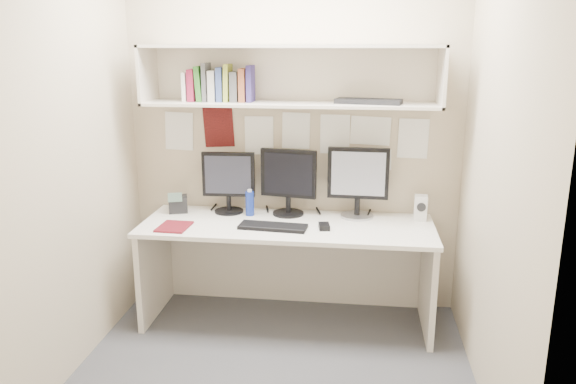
# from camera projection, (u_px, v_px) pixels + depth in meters

# --- Properties ---
(floor) EXTENTS (2.40, 2.00, 0.01)m
(floor) POSITION_uv_depth(u_px,v_px,m) (274.00, 370.00, 3.42)
(floor) COLOR #424247
(floor) RESTS_ON ground
(wall_back) EXTENTS (2.40, 0.02, 2.60)m
(wall_back) POSITION_uv_depth(u_px,v_px,m) (293.00, 133.00, 4.05)
(wall_back) COLOR #B9A98D
(wall_back) RESTS_ON ground
(wall_front) EXTENTS (2.40, 0.02, 2.60)m
(wall_front) POSITION_uv_depth(u_px,v_px,m) (232.00, 214.00, 2.13)
(wall_front) COLOR #B9A98D
(wall_front) RESTS_ON ground
(wall_left) EXTENTS (0.02, 2.00, 2.60)m
(wall_left) POSITION_uv_depth(u_px,v_px,m) (67.00, 156.00, 3.23)
(wall_left) COLOR #B9A98D
(wall_left) RESTS_ON ground
(wall_right) EXTENTS (0.02, 2.00, 2.60)m
(wall_right) POSITION_uv_depth(u_px,v_px,m) (498.00, 167.00, 2.94)
(wall_right) COLOR #B9A98D
(wall_right) RESTS_ON ground
(desk) EXTENTS (2.00, 0.70, 0.73)m
(desk) POSITION_uv_depth(u_px,v_px,m) (287.00, 272.00, 3.95)
(desk) COLOR white
(desk) RESTS_ON floor
(overhead_hutch) EXTENTS (2.00, 0.38, 0.40)m
(overhead_hutch) POSITION_uv_depth(u_px,v_px,m) (291.00, 75.00, 3.80)
(overhead_hutch) COLOR beige
(overhead_hutch) RESTS_ON wall_back
(pinned_papers) EXTENTS (1.92, 0.01, 0.48)m
(pinned_papers) POSITION_uv_depth(u_px,v_px,m) (293.00, 140.00, 4.05)
(pinned_papers) COLOR white
(pinned_papers) RESTS_ON wall_back
(monitor_left) EXTENTS (0.38, 0.21, 0.44)m
(monitor_left) POSITION_uv_depth(u_px,v_px,m) (228.00, 180.00, 4.06)
(monitor_left) COLOR black
(monitor_left) RESTS_ON desk
(monitor_center) EXTENTS (0.41, 0.22, 0.47)m
(monitor_center) POSITION_uv_depth(u_px,v_px,m) (288.00, 179.00, 4.00)
(monitor_center) COLOR black
(monitor_center) RESTS_ON desk
(monitor_right) EXTENTS (0.43, 0.24, 0.50)m
(monitor_right) POSITION_uv_depth(u_px,v_px,m) (358.00, 180.00, 3.94)
(monitor_right) COLOR #A5A5AA
(monitor_right) RESTS_ON desk
(keyboard) EXTENTS (0.46, 0.20, 0.02)m
(keyboard) POSITION_uv_depth(u_px,v_px,m) (273.00, 227.00, 3.75)
(keyboard) COLOR black
(keyboard) RESTS_ON desk
(mouse) EXTENTS (0.09, 0.12, 0.03)m
(mouse) POSITION_uv_depth(u_px,v_px,m) (324.00, 226.00, 3.74)
(mouse) COLOR black
(mouse) RESTS_ON desk
(speaker) EXTENTS (0.10, 0.10, 0.18)m
(speaker) POSITION_uv_depth(u_px,v_px,m) (421.00, 208.00, 3.91)
(speaker) COLOR silver
(speaker) RESTS_ON desk
(blue_bottle) EXTENTS (0.06, 0.06, 0.19)m
(blue_bottle) POSITION_uv_depth(u_px,v_px,m) (250.00, 203.00, 4.01)
(blue_bottle) COLOR navy
(blue_bottle) RESTS_ON desk
(maroon_notebook) EXTENTS (0.21, 0.25, 0.01)m
(maroon_notebook) POSITION_uv_depth(u_px,v_px,m) (174.00, 227.00, 3.76)
(maroon_notebook) COLOR #5E1018
(maroon_notebook) RESTS_ON desk
(desk_phone) EXTENTS (0.16, 0.15, 0.16)m
(desk_phone) POSITION_uv_depth(u_px,v_px,m) (178.00, 204.00, 4.10)
(desk_phone) COLOR black
(desk_phone) RESTS_ON desk
(book_stack) EXTENTS (0.48, 0.16, 0.26)m
(book_stack) POSITION_uv_depth(u_px,v_px,m) (219.00, 85.00, 3.85)
(book_stack) COLOR white
(book_stack) RESTS_ON overhead_hutch
(hutch_tray) EXTENTS (0.46, 0.25, 0.03)m
(hutch_tray) POSITION_uv_depth(u_px,v_px,m) (368.00, 101.00, 3.72)
(hutch_tray) COLOR black
(hutch_tray) RESTS_ON overhead_hutch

